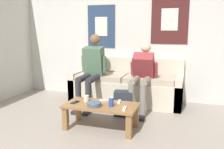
# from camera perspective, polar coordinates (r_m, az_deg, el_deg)

# --- Properties ---
(wall_back) EXTENTS (10.00, 0.07, 2.55)m
(wall_back) POSITION_cam_1_polar(r_m,az_deg,el_deg) (4.95, 1.35, 9.53)
(wall_back) COLOR silver
(wall_back) RESTS_ON ground_plane
(couch) EXTENTS (2.03, 0.72, 0.81)m
(couch) POSITION_cam_1_polar(r_m,az_deg,el_deg) (4.65, 3.28, -2.81)
(couch) COLOR beige
(couch) RESTS_ON ground_plane
(coffee_table) EXTENTS (0.99, 0.51, 0.34)m
(coffee_table) POSITION_cam_1_polar(r_m,az_deg,el_deg) (3.45, -2.50, -7.84)
(coffee_table) COLOR olive
(coffee_table) RESTS_ON ground_plane
(person_seated_adult) EXTENTS (0.47, 0.83, 1.26)m
(person_seated_adult) POSITION_cam_1_polar(r_m,az_deg,el_deg) (4.36, -4.70, 1.52)
(person_seated_adult) COLOR #2D2D33
(person_seated_adult) RESTS_ON ground_plane
(person_seated_teen) EXTENTS (0.47, 0.94, 1.11)m
(person_seated_teen) POSITION_cam_1_polar(r_m,az_deg,el_deg) (4.17, 6.92, 0.19)
(person_seated_teen) COLOR gray
(person_seated_teen) RESTS_ON ground_plane
(backpack) EXTENTS (0.31, 0.27, 0.39)m
(backpack) POSITION_cam_1_polar(r_m,az_deg,el_deg) (3.96, 2.53, -6.74)
(backpack) COLOR #282D38
(backpack) RESTS_ON ground_plane
(ceramic_bowl) EXTENTS (0.19, 0.19, 0.06)m
(ceramic_bowl) POSITION_cam_1_polar(r_m,az_deg,el_deg) (3.33, -4.10, -6.73)
(ceramic_bowl) COLOR #475B75
(ceramic_bowl) RESTS_ON coffee_table
(pillar_candle) EXTENTS (0.07, 0.07, 0.10)m
(pillar_candle) POSITION_cam_1_polar(r_m,az_deg,el_deg) (3.56, -5.90, -5.46)
(pillar_candle) COLOR silver
(pillar_candle) RESTS_ON coffee_table
(drink_can_blue) EXTENTS (0.07, 0.07, 0.12)m
(drink_can_blue) POSITION_cam_1_polar(r_m,az_deg,el_deg) (3.31, -0.18, -6.30)
(drink_can_blue) COLOR #28479E
(drink_can_blue) RESTS_ON coffee_table
(game_controller_near_left) EXTENTS (0.05, 0.15, 0.03)m
(game_controller_near_left) POSITION_cam_1_polar(r_m,az_deg,el_deg) (3.21, 2.89, -7.79)
(game_controller_near_left) COLOR white
(game_controller_near_left) RESTS_ON coffee_table
(game_controller_near_right) EXTENTS (0.13, 0.11, 0.03)m
(game_controller_near_right) POSITION_cam_1_polar(r_m,az_deg,el_deg) (3.57, -1.83, -5.89)
(game_controller_near_right) COLOR white
(game_controller_near_right) RESTS_ON coffee_table
(game_controller_far_center) EXTENTS (0.06, 0.15, 0.03)m
(game_controller_far_center) POSITION_cam_1_polar(r_m,az_deg,el_deg) (3.50, 1.66, -6.23)
(game_controller_far_center) COLOR white
(game_controller_far_center) RESTS_ON coffee_table
(cell_phone) EXTENTS (0.09, 0.15, 0.01)m
(cell_phone) POSITION_cam_1_polar(r_m,az_deg,el_deg) (3.53, -8.46, -6.30)
(cell_phone) COLOR black
(cell_phone) RESTS_ON coffee_table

